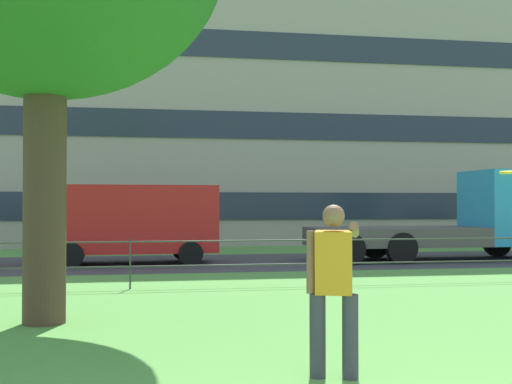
{
  "coord_description": "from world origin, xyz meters",
  "views": [
    {
      "loc": [
        -2.19,
        -3.51,
        1.72
      ],
      "look_at": [
        -0.34,
        6.74,
        1.9
      ],
      "focal_mm": 47.91,
      "sensor_mm": 36.0,
      "label": 1
    }
  ],
  "objects_px": {
    "person_thrower": "(334,284)",
    "panel_van_far_right": "(128,219)",
    "apartment_building_background": "(319,69)",
    "flatbed_truck_left": "(462,220)"
  },
  "relations": [
    {
      "from": "person_thrower",
      "to": "panel_van_far_right",
      "type": "height_order",
      "value": "panel_van_far_right"
    },
    {
      "from": "person_thrower",
      "to": "apartment_building_background",
      "type": "relative_size",
      "value": 0.05
    },
    {
      "from": "person_thrower",
      "to": "panel_van_far_right",
      "type": "relative_size",
      "value": 0.34
    },
    {
      "from": "panel_van_far_right",
      "to": "flatbed_truck_left",
      "type": "xyz_separation_m",
      "value": [
        10.11,
        -0.28,
        -0.05
      ]
    },
    {
      "from": "person_thrower",
      "to": "apartment_building_background",
      "type": "height_order",
      "value": "apartment_building_background"
    },
    {
      "from": "panel_van_far_right",
      "to": "flatbed_truck_left",
      "type": "distance_m",
      "value": 10.11
    },
    {
      "from": "person_thrower",
      "to": "apartment_building_background",
      "type": "xyz_separation_m",
      "value": [
        7.05,
        25.92,
        7.43
      ]
    },
    {
      "from": "person_thrower",
      "to": "flatbed_truck_left",
      "type": "height_order",
      "value": "flatbed_truck_left"
    },
    {
      "from": "person_thrower",
      "to": "flatbed_truck_left",
      "type": "relative_size",
      "value": 0.23
    },
    {
      "from": "person_thrower",
      "to": "flatbed_truck_left",
      "type": "xyz_separation_m",
      "value": [
        8.02,
        13.01,
        0.3
      ]
    }
  ]
}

